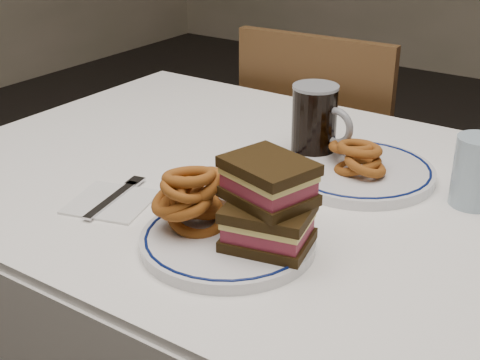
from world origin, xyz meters
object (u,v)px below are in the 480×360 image
Objects in this scene: main_plate at (228,240)px; beer_mug at (316,122)px; chair_far at (326,174)px; far_plate at (358,171)px; reuben_sandwich at (268,203)px.

beer_mug reaches higher than main_plate.
chair_far is at bearing 107.57° from main_plate.
chair_far reaches higher than far_plate.
beer_mug is at bearing 107.99° from reuben_sandwich.
far_plate is at bearing 90.98° from reuben_sandwich.
beer_mug is at bearing 98.62° from main_plate.
far_plate is (0.05, 0.32, 0.00)m from main_plate.
far_plate is (0.32, -0.52, 0.28)m from chair_far.
reuben_sandwich reaches higher than far_plate.
reuben_sandwich is 0.54× the size of far_plate.
main_plate is 1.74× the size of reuben_sandwich.
chair_far is at bearing 121.21° from far_plate.
main_plate is 0.32m from far_plate.
reuben_sandwich is at bearing -89.02° from far_plate.
reuben_sandwich is 0.31m from far_plate.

